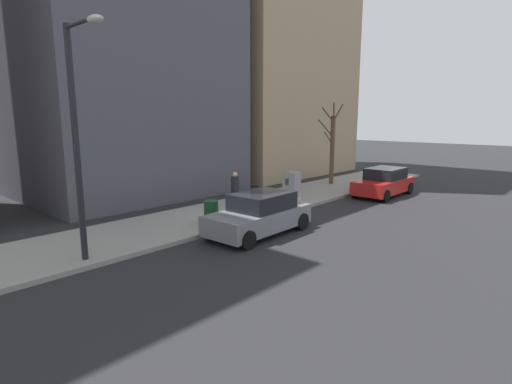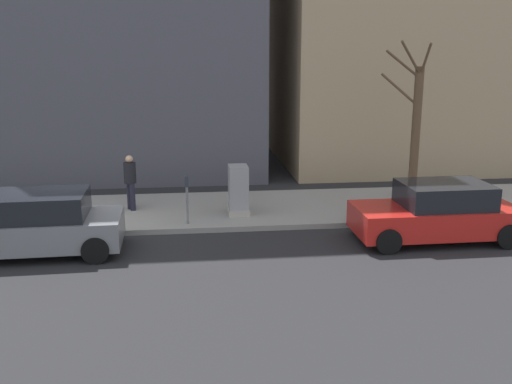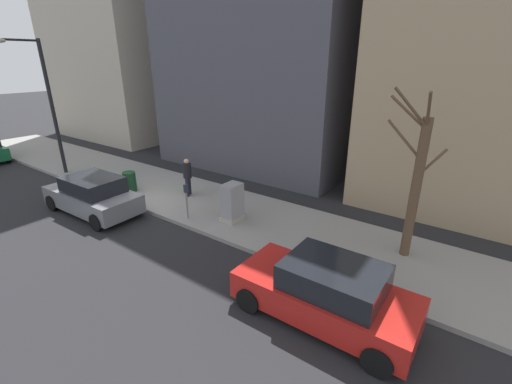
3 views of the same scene
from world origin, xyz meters
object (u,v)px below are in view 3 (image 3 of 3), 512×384
parked_car_grey (93,195)px  pedestrian_near_meter (187,175)px  parked_car_red (326,292)px  bare_tree (415,184)px  streetlamp (44,98)px  utility_box (232,203)px  trash_bin (130,182)px  parking_meter (186,198)px

parked_car_grey → pedestrian_near_meter: size_ratio=2.56×
parked_car_red → bare_tree: (3.86, -0.81, 1.71)m
streetlamp → pedestrian_near_meter: bearing=-76.7°
bare_tree → pedestrian_near_meter: bearing=93.2°
parked_car_red → bare_tree: 4.30m
utility_box → pedestrian_near_meter: pedestrian_near_meter is taller
streetlamp → bare_tree: (2.32, -16.62, -1.57)m
parked_car_grey → streetlamp: size_ratio=0.65×
pedestrian_near_meter → trash_bin: bearing=88.6°
utility_box → streetlamp: (-1.02, 10.85, 3.17)m
parked_car_grey → trash_bin: parked_car_grey is taller
utility_box → trash_bin: (-0.40, 5.67, -0.25)m
utility_box → bare_tree: bearing=-77.3°
parked_car_red → parked_car_grey: bearing=88.9°
pedestrian_near_meter → parking_meter: bearing=-161.5°
bare_tree → pedestrian_near_meter: size_ratio=3.00×
parked_car_red → streetlamp: (1.53, 15.81, 3.28)m
utility_box → streetlamp: bearing=95.4°
parked_car_grey → trash_bin: bearing=13.3°
parked_car_red → parking_meter: bearing=74.7°
parked_car_grey → pedestrian_near_meter: 3.81m
trash_bin → pedestrian_near_meter: bearing=-64.4°
parked_car_red → parking_meter: 6.66m
parked_car_grey → bare_tree: 11.65m
utility_box → parked_car_red: bearing=-117.2°
parked_car_grey → utility_box: utility_box is taller
bare_tree → pedestrian_near_meter: (-0.50, 8.93, -1.36)m
bare_tree → pedestrian_near_meter: bare_tree is taller
parked_car_grey → utility_box: 5.68m
parking_meter → pedestrian_near_meter: bearing=45.6°
streetlamp → trash_bin: bearing=-83.2°
parking_meter → bare_tree: (2.15, -7.25, 1.47)m
streetlamp → bare_tree: streetlamp is taller
parked_car_grey → bare_tree: bearing=-72.6°
parked_car_red → utility_box: size_ratio=2.95×
pedestrian_near_meter → parked_car_red: bearing=-139.5°
parked_car_red → bare_tree: bearing=-12.4°
trash_bin → pedestrian_near_meter: 2.82m
parked_car_grey → streetlamp: (1.43, 5.73, 3.28)m
parked_car_grey → pedestrian_near_meter: pedestrian_near_meter is taller
parked_car_grey → streetlamp: 6.75m
streetlamp → trash_bin: 6.23m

